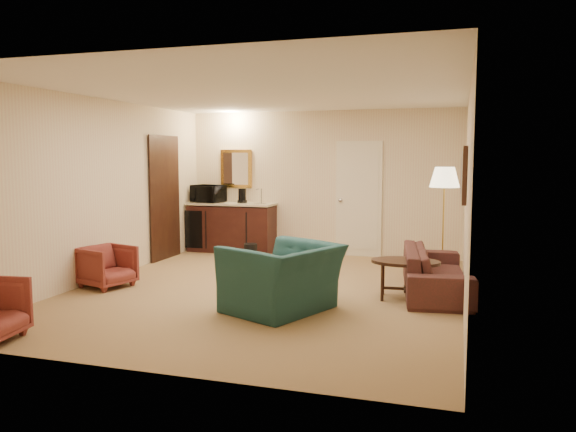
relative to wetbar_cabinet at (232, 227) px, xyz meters
name	(u,v)px	position (x,y,z in m)	size (l,w,h in m)	color
ground	(267,290)	(1.65, -2.72, -0.46)	(6.00, 6.00, 0.00)	#97824C
room_walls	(278,161)	(1.55, -1.95, 1.26)	(5.02, 6.01, 2.61)	beige
wetbar_cabinet	(232,227)	(0.00, 0.00, 0.00)	(1.64, 0.58, 0.92)	#331610
sofa	(436,263)	(3.80, -2.21, -0.07)	(2.01, 0.59, 0.78)	black
teal_armchair	(282,267)	(2.15, -3.62, 0.06)	(1.19, 0.77, 1.04)	#1C4643
rose_chair_near	(107,264)	(-0.50, -3.18, -0.15)	(0.61, 0.57, 0.63)	brown
coffee_table	(405,280)	(3.45, -2.64, -0.21)	(0.85, 0.58, 0.49)	black
floor_lamp	(443,222)	(3.85, -1.16, 0.36)	(0.43, 0.43, 1.64)	gold
waste_bin	(251,252)	(0.65, -0.72, -0.32)	(0.23, 0.23, 0.28)	black
microwave	(208,192)	(-0.47, -0.01, 0.66)	(0.59, 0.33, 0.40)	black
coffee_maker	(242,196)	(0.20, 0.03, 0.59)	(0.14, 0.14, 0.27)	black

